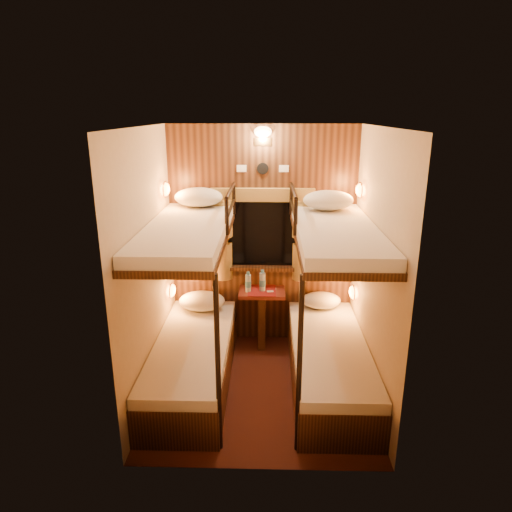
{
  "coord_description": "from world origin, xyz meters",
  "views": [
    {
      "loc": [
        0.06,
        -3.78,
        2.52
      ],
      "look_at": [
        -0.05,
        0.15,
        1.27
      ],
      "focal_mm": 32.0,
      "sensor_mm": 36.0,
      "label": 1
    }
  ],
  "objects_px": {
    "bunk_left": "(192,330)",
    "bunk_right": "(330,332)",
    "bottle_left": "(248,283)",
    "table": "(262,310)",
    "bottle_right": "(262,282)"
  },
  "relations": [
    {
      "from": "table",
      "to": "bottle_right",
      "type": "xyz_separation_m",
      "value": [
        0.0,
        -0.0,
        0.34
      ]
    },
    {
      "from": "bottle_left",
      "to": "bunk_right",
      "type": "bearing_deg",
      "value": -43.42
    },
    {
      "from": "bunk_left",
      "to": "bottle_left",
      "type": "bearing_deg",
      "value": 56.5
    },
    {
      "from": "bunk_left",
      "to": "bunk_right",
      "type": "relative_size",
      "value": 1.0
    },
    {
      "from": "bunk_right",
      "to": "bottle_right",
      "type": "distance_m",
      "value": 1.03
    },
    {
      "from": "table",
      "to": "bottle_left",
      "type": "relative_size",
      "value": 2.9
    },
    {
      "from": "bunk_left",
      "to": "bunk_right",
      "type": "distance_m",
      "value": 1.3
    },
    {
      "from": "table",
      "to": "bottle_left",
      "type": "height_order",
      "value": "bottle_left"
    },
    {
      "from": "bunk_right",
      "to": "bottle_right",
      "type": "bearing_deg",
      "value": 129.66
    },
    {
      "from": "bunk_left",
      "to": "bottle_right",
      "type": "bearing_deg",
      "value": 49.98
    },
    {
      "from": "bunk_left",
      "to": "bottle_left",
      "type": "distance_m",
      "value": 0.92
    },
    {
      "from": "bunk_right",
      "to": "bottle_left",
      "type": "distance_m",
      "value": 1.11
    },
    {
      "from": "table",
      "to": "bottle_right",
      "type": "distance_m",
      "value": 0.34
    },
    {
      "from": "bunk_right",
      "to": "table",
      "type": "bearing_deg",
      "value": 129.67
    },
    {
      "from": "bunk_left",
      "to": "bunk_right",
      "type": "height_order",
      "value": "same"
    }
  ]
}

